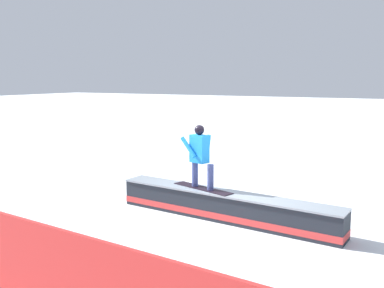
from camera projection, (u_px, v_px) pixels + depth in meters
ground_plane at (225, 220)px, 9.50m from camera, size 120.00×120.00×0.00m
grind_box at (225, 207)px, 9.46m from camera, size 5.20×1.07×0.62m
snowboarder at (200, 155)px, 9.66m from camera, size 1.58×0.74×1.42m
safety_fence at (74, 279)px, 5.40m from camera, size 10.72×1.02×1.20m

